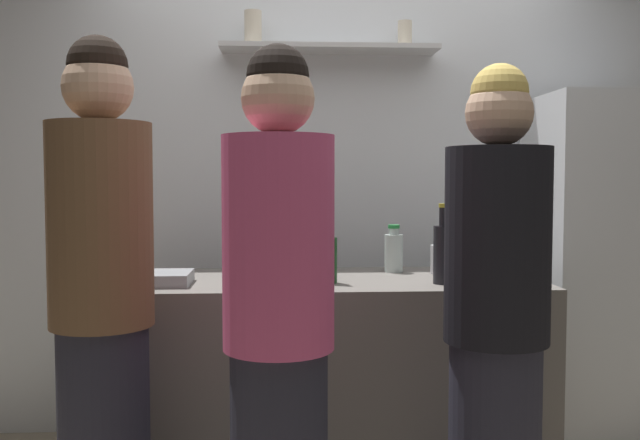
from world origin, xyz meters
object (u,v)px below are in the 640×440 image
refrigerator (595,273)px  wine_bottle_pale_glass (518,256)px  wine_bottle_green_glass (329,257)px  person_blonde (496,328)px  wine_bottle_dark_glass (442,252)px  person_brown_jacket (102,309)px  person_pink_top (279,333)px  wine_bottle_amber_glass (278,248)px  utensil_holder (444,259)px  baking_pan (148,278)px  water_bottle_plastic (394,251)px

refrigerator → wine_bottle_pale_glass: (-0.57, -0.51, 0.15)m
wine_bottle_green_glass → person_blonde: size_ratio=0.18×
wine_bottle_green_glass → wine_bottle_dark_glass: wine_bottle_dark_glass is taller
person_brown_jacket → person_pink_top: 0.63m
person_pink_top → person_brown_jacket: bearing=12.6°
refrigerator → wine_bottle_amber_glass: 1.57m
refrigerator → utensil_holder: bearing=-162.5°
baking_pan → wine_bottle_green_glass: (0.73, 0.00, 0.08)m
wine_bottle_amber_glass → person_pink_top: (0.01, -1.13, -0.15)m
refrigerator → person_brown_jacket: bearing=-155.3°
refrigerator → utensil_holder: size_ratio=7.88×
wine_bottle_dark_glass → water_bottle_plastic: 0.39m
wine_bottle_dark_glass → person_pink_top: 0.95m
utensil_holder → wine_bottle_amber_glass: wine_bottle_amber_glass is taller
baking_pan → wine_bottle_amber_glass: (0.52, 0.42, 0.08)m
baking_pan → water_bottle_plastic: 1.10m
utensil_holder → person_blonde: bearing=-91.9°
baking_pan → utensil_holder: size_ratio=1.54×
utensil_holder → baking_pan: bearing=-169.1°
person_blonde → wine_bottle_green_glass: bearing=35.3°
utensil_holder → wine_bottle_amber_glass: size_ratio=0.80×
person_blonde → person_brown_jacket: (-1.29, 0.11, 0.06)m
water_bottle_plastic → wine_bottle_amber_glass: bearing=168.5°
wine_bottle_dark_glass → wine_bottle_green_glass: bearing=174.1°
refrigerator → wine_bottle_green_glass: (-1.35, -0.50, 0.15)m
water_bottle_plastic → wine_bottle_green_glass: bearing=-135.2°
refrigerator → wine_bottle_pale_glass: size_ratio=5.98×
utensil_holder → wine_bottle_green_glass: bearing=-155.6°
person_blonde → person_pink_top: 0.72m
wine_bottle_pale_glass → person_pink_top: (-0.98, -0.69, -0.15)m
water_bottle_plastic → person_brown_jacket: 1.37m
utensil_holder → wine_bottle_amber_glass: 0.77m
baking_pan → wine_bottle_dark_glass: size_ratio=1.04×
wine_bottle_pale_glass → wine_bottle_green_glass: size_ratio=0.96×
refrigerator → baking_pan: bearing=-166.5°
baking_pan → person_pink_top: (0.53, -0.71, -0.07)m
wine_bottle_dark_glass → person_pink_top: bearing=-135.0°
wine_bottle_amber_glass → person_brown_jacket: (-0.58, -0.91, -0.11)m
wine_bottle_dark_glass → water_bottle_plastic: (-0.14, 0.36, -0.03)m
wine_bottle_dark_glass → person_brown_jacket: 1.33m
wine_bottle_pale_glass → wine_bottle_amber_glass: size_ratio=1.05×
refrigerator → wine_bottle_dark_glass: 1.06m
refrigerator → water_bottle_plastic: (-1.03, -0.18, 0.13)m
baking_pan → water_bottle_plastic: (1.05, 0.32, 0.07)m
utensil_holder → wine_bottle_green_glass: wine_bottle_green_glass is taller
baking_pan → person_brown_jacket: (-0.06, -0.48, -0.03)m
person_blonde → person_pink_top: bearing=93.8°
wine_bottle_amber_glass → person_brown_jacket: size_ratio=0.15×
person_pink_top → water_bottle_plastic: bearing=-83.6°
wine_bottle_pale_glass → water_bottle_plastic: wine_bottle_pale_glass is taller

